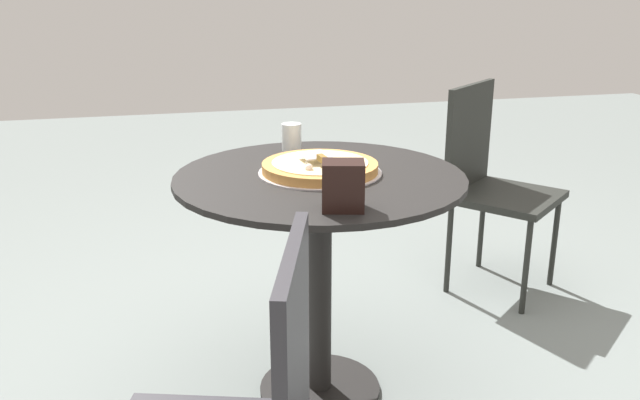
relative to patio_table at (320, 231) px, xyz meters
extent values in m
plane|color=slate|center=(0.00, 0.00, -0.56)|extent=(10.00, 10.00, 0.00)
cylinder|color=black|center=(0.00, 0.00, 0.17)|extent=(0.87, 0.87, 0.02)
cylinder|color=black|center=(0.00, 0.00, -0.19)|extent=(0.07, 0.07, 0.71)
cylinder|color=black|center=(0.00, 0.00, -0.55)|extent=(0.39, 0.39, 0.02)
cylinder|color=#C0BAC1|center=(-0.01, -0.02, 0.18)|extent=(0.37, 0.37, 0.00)
cylinder|color=#CE8D46|center=(-0.01, -0.02, 0.20)|extent=(0.35, 0.35, 0.03)
cylinder|color=beige|center=(-0.01, -0.02, 0.21)|extent=(0.29, 0.29, 0.00)
sphere|color=#F6D9C9|center=(0.05, 0.06, 0.22)|extent=(0.02, 0.02, 0.02)
sphere|color=silver|center=(0.04, 0.00, 0.22)|extent=(0.01, 0.01, 0.01)
sphere|color=#236A21|center=(-0.07, 0.02, 0.22)|extent=(0.02, 0.02, 0.02)
sphere|color=white|center=(-0.06, 0.03, 0.22)|extent=(0.02, 0.02, 0.02)
sphere|color=white|center=(-0.07, 0.08, 0.22)|extent=(0.02, 0.02, 0.02)
cube|color=silver|center=(0.01, -0.03, 0.23)|extent=(0.09, 0.11, 0.00)
cube|color=brown|center=(0.00, 0.07, 0.24)|extent=(0.03, 0.11, 0.02)
cylinder|color=silver|center=(0.02, -0.31, 0.22)|extent=(0.07, 0.07, 0.09)
cube|color=black|center=(0.02, 0.32, 0.24)|extent=(0.12, 0.11, 0.12)
cube|color=#2F2D32|center=(0.25, 0.86, 0.10)|extent=(0.14, 0.37, 0.42)
cube|color=#252723|center=(-0.95, -0.57, -0.14)|extent=(0.56, 0.56, 0.03)
cube|color=#252723|center=(-0.83, -0.71, 0.09)|extent=(0.32, 0.27, 0.44)
cylinder|color=#252723|center=(-1.18, -0.55, -0.36)|extent=(0.02, 0.02, 0.41)
cylinder|color=#252723|center=(-0.92, -0.33, -0.36)|extent=(0.02, 0.02, 0.41)
cylinder|color=#252723|center=(-0.97, -0.81, -0.36)|extent=(0.02, 0.02, 0.41)
cylinder|color=#252723|center=(-0.71, -0.59, -0.36)|extent=(0.02, 0.02, 0.41)
camera|label=1|loc=(0.45, 1.87, 0.73)|focal=37.98mm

